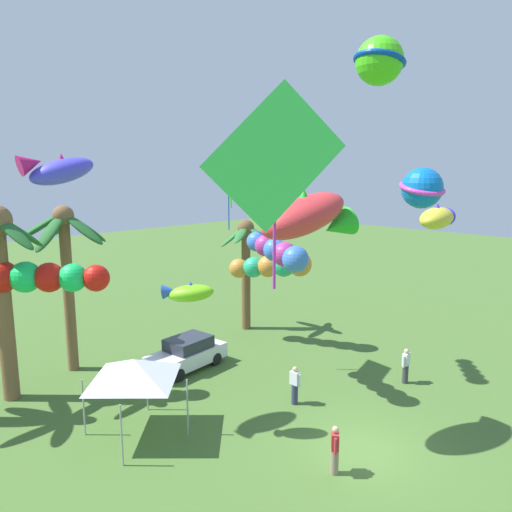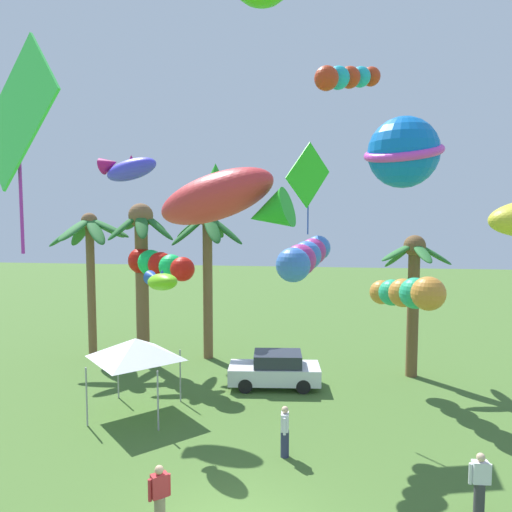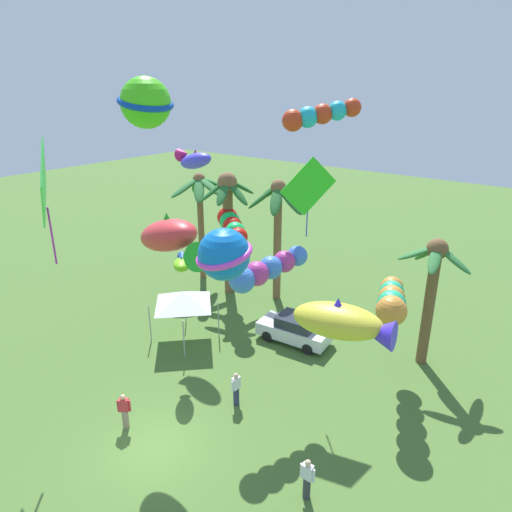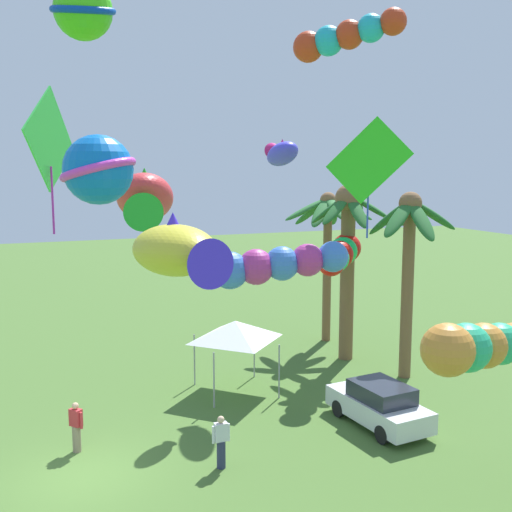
{
  "view_description": "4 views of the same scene",
  "coord_description": "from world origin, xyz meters",
  "px_view_note": "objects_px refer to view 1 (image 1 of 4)",
  "views": [
    {
      "loc": [
        -13.12,
        -7.9,
        9.31
      ],
      "look_at": [
        -0.83,
        4.29,
        6.24
      ],
      "focal_mm": 33.9,
      "sensor_mm": 36.0,
      "label": 1
    },
    {
      "loc": [
        1.95,
        -10.16,
        7.33
      ],
      "look_at": [
        -0.03,
        4.16,
        6.14
      ],
      "focal_mm": 33.27,
      "sensor_mm": 36.0,
      "label": 2
    },
    {
      "loc": [
        11.64,
        -8.63,
        13.15
      ],
      "look_at": [
        1.15,
        4.91,
        6.66
      ],
      "focal_mm": 32.13,
      "sensor_mm": 36.0,
      "label": 3
    },
    {
      "loc": [
        17.07,
        -1.45,
        8.71
      ],
      "look_at": [
        -0.26,
        5.38,
        6.05
      ],
      "focal_mm": 43.07,
      "sensor_mm": 36.0,
      "label": 4
    }
  ],
  "objects_px": {
    "palm_tree_1": "(246,253)",
    "festival_tent": "(134,370)",
    "kite_diamond_8": "(275,159)",
    "kite_diamond_4": "(228,180)",
    "kite_fish_3": "(58,170)",
    "kite_fish_10": "(438,218)",
    "spectator_1": "(295,385)",
    "kite_fish_5": "(309,216)",
    "parked_car_0": "(187,353)",
    "kite_fish_7": "(188,293)",
    "kite_tube_6": "(272,266)",
    "kite_tube_9": "(43,277)",
    "kite_ball_11": "(379,61)",
    "kite_ball_2": "(422,188)",
    "palm_tree_3": "(65,251)",
    "kite_tube_1": "(276,106)",
    "palm_tree_2": "(0,266)",
    "kite_tube_0": "(277,251)",
    "spectator_2": "(406,366)",
    "spectator_0": "(335,450)"
  },
  "relations": [
    {
      "from": "palm_tree_1",
      "to": "parked_car_0",
      "type": "bearing_deg",
      "value": -159.63
    },
    {
      "from": "kite_fish_3",
      "to": "kite_diamond_8",
      "type": "height_order",
      "value": "kite_diamond_8"
    },
    {
      "from": "palm_tree_1",
      "to": "kite_tube_9",
      "type": "bearing_deg",
      "value": -177.01
    },
    {
      "from": "spectator_1",
      "to": "spectator_2",
      "type": "height_order",
      "value": "same"
    },
    {
      "from": "kite_fish_5",
      "to": "festival_tent",
      "type": "bearing_deg",
      "value": 134.91
    },
    {
      "from": "kite_fish_7",
      "to": "kite_diamond_8",
      "type": "distance_m",
      "value": 7.01
    },
    {
      "from": "palm_tree_1",
      "to": "spectator_2",
      "type": "distance_m",
      "value": 11.1
    },
    {
      "from": "kite_tube_9",
      "to": "kite_diamond_8",
      "type": "bearing_deg",
      "value": -85.27
    },
    {
      "from": "palm_tree_3",
      "to": "kite_tube_9",
      "type": "height_order",
      "value": "palm_tree_3"
    },
    {
      "from": "kite_diamond_4",
      "to": "kite_fish_7",
      "type": "relative_size",
      "value": 2.04
    },
    {
      "from": "festival_tent",
      "to": "kite_diamond_4",
      "type": "xyz_separation_m",
      "value": [
        6.27,
        1.94,
        6.43
      ]
    },
    {
      "from": "kite_fish_7",
      "to": "kite_tube_9",
      "type": "height_order",
      "value": "kite_tube_9"
    },
    {
      "from": "palm_tree_2",
      "to": "spectator_1",
      "type": "distance_m",
      "value": 12.63
    },
    {
      "from": "kite_tube_0",
      "to": "kite_tube_6",
      "type": "xyz_separation_m",
      "value": [
        3.89,
        3.88,
        -1.72
      ]
    },
    {
      "from": "spectator_2",
      "to": "kite_fish_7",
      "type": "relative_size",
      "value": 0.91
    },
    {
      "from": "kite_tube_0",
      "to": "parked_car_0",
      "type": "bearing_deg",
      "value": 107.36
    },
    {
      "from": "kite_ball_2",
      "to": "kite_fish_3",
      "type": "bearing_deg",
      "value": 138.59
    },
    {
      "from": "kite_tube_9",
      "to": "kite_ball_11",
      "type": "relative_size",
      "value": 2.11
    },
    {
      "from": "kite_fish_3",
      "to": "kite_fish_7",
      "type": "xyz_separation_m",
      "value": [
        2.61,
        -3.69,
        -4.15
      ]
    },
    {
      "from": "palm_tree_1",
      "to": "spectator_1",
      "type": "bearing_deg",
      "value": -122.44
    },
    {
      "from": "festival_tent",
      "to": "kite_ball_11",
      "type": "xyz_separation_m",
      "value": [
        5.46,
        -5.92,
        10.15
      ]
    },
    {
      "from": "spectator_0",
      "to": "kite_tube_6",
      "type": "bearing_deg",
      "value": 52.55
    },
    {
      "from": "palm_tree_3",
      "to": "kite_diamond_8",
      "type": "relative_size",
      "value": 1.6
    },
    {
      "from": "parked_car_0",
      "to": "kite_tube_9",
      "type": "bearing_deg",
      "value": 164.1
    },
    {
      "from": "kite_ball_2",
      "to": "kite_diamond_4",
      "type": "relative_size",
      "value": 0.61
    },
    {
      "from": "spectator_2",
      "to": "kite_fish_3",
      "type": "relative_size",
      "value": 0.59
    },
    {
      "from": "palm_tree_1",
      "to": "kite_diamond_4",
      "type": "height_order",
      "value": "kite_diamond_4"
    },
    {
      "from": "kite_tube_1",
      "to": "kite_diamond_4",
      "type": "xyz_separation_m",
      "value": [
        -1.31,
        1.65,
        -3.16
      ]
    },
    {
      "from": "kite_fish_3",
      "to": "kite_fish_10",
      "type": "height_order",
      "value": "kite_fish_3"
    },
    {
      "from": "parked_car_0",
      "to": "kite_fish_10",
      "type": "height_order",
      "value": "kite_fish_10"
    },
    {
      "from": "kite_fish_10",
      "to": "kite_fish_3",
      "type": "bearing_deg",
      "value": 149.44
    },
    {
      "from": "kite_ball_2",
      "to": "kite_tube_6",
      "type": "distance_m",
      "value": 10.08
    },
    {
      "from": "kite_fish_7",
      "to": "kite_fish_10",
      "type": "height_order",
      "value": "kite_fish_10"
    },
    {
      "from": "palm_tree_1",
      "to": "kite_tube_6",
      "type": "height_order",
      "value": "palm_tree_1"
    },
    {
      "from": "kite_diamond_8",
      "to": "kite_ball_11",
      "type": "distance_m",
      "value": 6.22
    },
    {
      "from": "festival_tent",
      "to": "kite_diamond_8",
      "type": "bearing_deg",
      "value": -89.41
    },
    {
      "from": "kite_diamond_8",
      "to": "kite_diamond_4",
      "type": "bearing_deg",
      "value": 53.85
    },
    {
      "from": "spectator_0",
      "to": "kite_diamond_8",
      "type": "bearing_deg",
      "value": -176.02
    },
    {
      "from": "palm_tree_1",
      "to": "kite_tube_9",
      "type": "distance_m",
      "value": 11.9
    },
    {
      "from": "kite_tube_1",
      "to": "kite_diamond_4",
      "type": "bearing_deg",
      "value": 128.5
    },
    {
      "from": "palm_tree_1",
      "to": "festival_tent",
      "type": "height_order",
      "value": "palm_tree_1"
    },
    {
      "from": "kite_diamond_8",
      "to": "kite_fish_5",
      "type": "bearing_deg",
      "value": 28.89
    },
    {
      "from": "palm_tree_2",
      "to": "kite_tube_1",
      "type": "height_order",
      "value": "kite_tube_1"
    },
    {
      "from": "kite_fish_3",
      "to": "festival_tent",
      "type": "bearing_deg",
      "value": -64.62
    },
    {
      "from": "palm_tree_1",
      "to": "festival_tent",
      "type": "xyz_separation_m",
      "value": [
        -10.98,
        -5.72,
        -2.14
      ]
    },
    {
      "from": "palm_tree_2",
      "to": "kite_ball_11",
      "type": "bearing_deg",
      "value": -57.94
    },
    {
      "from": "kite_tube_6",
      "to": "kite_diamond_8",
      "type": "relative_size",
      "value": 0.91
    },
    {
      "from": "spectator_1",
      "to": "kite_fish_7",
      "type": "height_order",
      "value": "kite_fish_7"
    },
    {
      "from": "palm_tree_3",
      "to": "kite_tube_9",
      "type": "distance_m",
      "value": 2.9
    },
    {
      "from": "kite_tube_0",
      "to": "kite_ball_11",
      "type": "height_order",
      "value": "kite_ball_11"
    }
  ]
}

